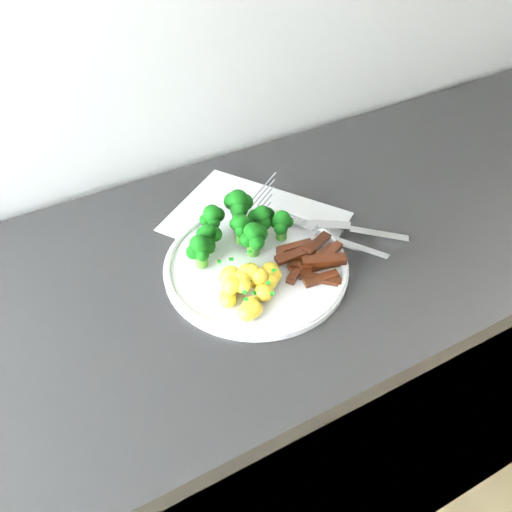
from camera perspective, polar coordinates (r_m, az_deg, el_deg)
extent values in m
cube|color=black|center=(1.31, 0.01, -14.81)|extent=(2.47, 0.62, 0.93)
cube|color=white|center=(1.01, -0.04, 3.63)|extent=(0.35, 0.37, 0.00)
cube|color=slate|center=(1.08, 0.40, 6.83)|extent=(0.12, 0.08, 0.00)
cube|color=slate|center=(1.06, 0.30, 6.10)|extent=(0.12, 0.08, 0.00)
cube|color=slate|center=(1.04, 0.19, 5.34)|extent=(0.11, 0.08, 0.00)
cube|color=slate|center=(1.03, 0.08, 4.56)|extent=(0.11, 0.07, 0.00)
cube|color=slate|center=(1.01, -0.03, 3.75)|extent=(0.10, 0.07, 0.00)
cube|color=slate|center=(0.99, -0.14, 2.92)|extent=(0.10, 0.07, 0.00)
cylinder|color=white|center=(0.91, 0.00, -1.11)|extent=(0.31, 0.31, 0.01)
torus|color=white|center=(0.91, 0.00, -0.81)|extent=(0.31, 0.31, 0.01)
cylinder|color=#2E6318|center=(0.93, -1.63, 2.19)|extent=(0.02, 0.02, 0.03)
sphere|color=black|center=(0.92, -0.94, 3.28)|extent=(0.03, 0.03, 0.03)
sphere|color=black|center=(0.92, -2.19, 3.38)|extent=(0.02, 0.02, 0.02)
sphere|color=black|center=(0.91, -1.58, 2.62)|extent=(0.02, 0.02, 0.02)
sphere|color=black|center=(0.91, -1.67, 3.57)|extent=(0.03, 0.03, 0.03)
cylinder|color=#2E6318|center=(0.96, 0.65, 2.95)|extent=(0.02, 0.02, 0.03)
sphere|color=black|center=(0.95, 1.17, 4.30)|extent=(0.03, 0.03, 0.03)
sphere|color=black|center=(0.95, -0.06, 4.09)|extent=(0.03, 0.03, 0.03)
sphere|color=black|center=(0.93, 0.84, 3.44)|extent=(0.02, 0.02, 0.02)
sphere|color=black|center=(0.94, 0.66, 4.37)|extent=(0.03, 0.03, 0.03)
cylinder|color=#2E6318|center=(0.93, -4.95, 1.15)|extent=(0.02, 0.02, 0.03)
sphere|color=black|center=(0.92, -4.36, 2.28)|extent=(0.03, 0.03, 0.03)
sphere|color=black|center=(0.92, -5.55, 2.37)|extent=(0.02, 0.02, 0.02)
sphere|color=black|center=(0.91, -5.19, 1.58)|extent=(0.02, 0.02, 0.02)
sphere|color=black|center=(0.91, -5.06, 2.48)|extent=(0.03, 0.03, 0.03)
cylinder|color=#2E6318|center=(0.96, -1.87, 4.25)|extent=(0.02, 0.02, 0.03)
sphere|color=black|center=(0.96, -1.17, 5.66)|extent=(0.03, 0.03, 0.03)
sphere|color=black|center=(0.96, -2.51, 5.75)|extent=(0.03, 0.03, 0.03)
sphere|color=black|center=(0.94, -1.78, 4.89)|extent=(0.03, 0.03, 0.03)
sphere|color=black|center=(0.94, -1.92, 5.90)|extent=(0.04, 0.04, 0.04)
cylinder|color=#2E6318|center=(0.95, -4.54, 3.01)|extent=(0.02, 0.02, 0.03)
sphere|color=black|center=(0.94, -4.06, 4.33)|extent=(0.03, 0.03, 0.03)
sphere|color=black|center=(0.94, -4.81, 4.43)|extent=(0.03, 0.03, 0.03)
sphere|color=black|center=(0.93, -5.34, 3.80)|extent=(0.02, 0.02, 0.02)
sphere|color=black|center=(0.92, -4.42, 3.47)|extent=(0.02, 0.02, 0.02)
sphere|color=black|center=(0.93, -4.65, 4.44)|extent=(0.03, 0.03, 0.03)
cylinder|color=#2E6318|center=(0.95, 2.69, 2.50)|extent=(0.02, 0.02, 0.03)
sphere|color=black|center=(0.94, 3.36, 3.58)|extent=(0.02, 0.02, 0.02)
sphere|color=black|center=(0.94, 2.05, 3.56)|extent=(0.02, 0.02, 0.02)
sphere|color=black|center=(0.93, 2.62, 2.98)|extent=(0.02, 0.02, 0.02)
sphere|color=black|center=(0.93, 2.75, 3.87)|extent=(0.03, 0.03, 0.03)
cylinder|color=#2E6318|center=(0.90, -5.75, -0.28)|extent=(0.02, 0.02, 0.03)
sphere|color=black|center=(0.89, -5.18, 1.11)|extent=(0.03, 0.03, 0.03)
sphere|color=black|center=(0.90, -6.09, 1.28)|extent=(0.03, 0.03, 0.03)
sphere|color=black|center=(0.89, -6.57, 0.42)|extent=(0.02, 0.02, 0.02)
sphere|color=black|center=(0.88, -5.66, 0.15)|extent=(0.02, 0.02, 0.02)
sphere|color=black|center=(0.88, -5.89, 1.20)|extent=(0.03, 0.03, 0.03)
cylinder|color=#2E6318|center=(0.92, -0.27, 0.95)|extent=(0.02, 0.02, 0.03)
sphere|color=black|center=(0.91, 0.38, 2.36)|extent=(0.03, 0.03, 0.03)
sphere|color=black|center=(0.91, -0.83, 2.44)|extent=(0.03, 0.03, 0.03)
sphere|color=black|center=(0.90, -1.00, 1.68)|extent=(0.02, 0.02, 0.02)
sphere|color=black|center=(0.89, 0.04, 1.50)|extent=(0.03, 0.03, 0.03)
sphere|color=black|center=(0.90, -0.28, 2.50)|extent=(0.03, 0.03, 0.03)
ellipsoid|color=gold|center=(0.87, -0.12, -2.57)|extent=(0.03, 0.02, 0.02)
ellipsoid|color=gold|center=(0.83, -0.55, -5.08)|extent=(0.03, 0.02, 0.02)
ellipsoid|color=gold|center=(0.87, -2.90, -2.39)|extent=(0.03, 0.03, 0.03)
ellipsoid|color=gold|center=(0.87, -2.69, -2.07)|extent=(0.03, 0.03, 0.03)
ellipsoid|color=gold|center=(0.88, 1.50, -1.49)|extent=(0.03, 0.03, 0.03)
ellipsoid|color=gold|center=(0.88, 1.68, -2.08)|extent=(0.03, 0.03, 0.03)
ellipsoid|color=gold|center=(0.86, 1.28, -2.70)|extent=(0.03, 0.03, 0.03)
ellipsoid|color=gold|center=(0.83, -0.38, -5.61)|extent=(0.03, 0.03, 0.03)
ellipsoid|color=gold|center=(0.84, -2.98, -4.56)|extent=(0.03, 0.03, 0.02)
ellipsoid|color=gold|center=(0.85, 0.81, -3.85)|extent=(0.03, 0.03, 0.03)
ellipsoid|color=gold|center=(0.84, -2.49, -3.05)|extent=(0.03, 0.03, 0.03)
ellipsoid|color=gold|center=(0.85, 0.34, -2.18)|extent=(0.03, 0.03, 0.02)
ellipsoid|color=gold|center=(0.84, -1.38, -3.07)|extent=(0.03, 0.03, 0.02)
ellipsoid|color=gold|center=(0.85, -1.62, -2.46)|extent=(0.03, 0.03, 0.03)
ellipsoid|color=gold|center=(0.85, -1.44, -2.53)|extent=(0.03, 0.03, 0.02)
ellipsoid|color=gold|center=(0.89, -0.57, -1.47)|extent=(0.03, 0.03, 0.02)
ellipsoid|color=gold|center=(0.86, -0.96, -1.77)|extent=(0.03, 0.03, 0.03)
ellipsoid|color=gold|center=(0.88, -0.20, -1.75)|extent=(0.03, 0.03, 0.02)
ellipsoid|color=gold|center=(0.85, -0.51, -1.79)|extent=(0.03, 0.03, 0.03)
ellipsoid|color=gold|center=(0.85, -2.93, -4.14)|extent=(0.03, 0.03, 0.02)
ellipsoid|color=gold|center=(0.84, -2.70, -3.30)|extent=(0.03, 0.03, 0.02)
ellipsoid|color=gold|center=(0.82, -0.90, -5.91)|extent=(0.03, 0.03, 0.03)
ellipsoid|color=gold|center=(0.86, 0.13, -2.00)|extent=(0.03, 0.02, 0.02)
ellipsoid|color=gold|center=(0.87, -2.79, -2.14)|extent=(0.03, 0.03, 0.03)
cube|color=#0F660F|center=(0.85, 1.92, -1.49)|extent=(0.01, 0.01, 0.00)
cube|color=#0F660F|center=(0.82, 1.71, -3.96)|extent=(0.01, 0.01, 0.00)
cube|color=#0F660F|center=(0.86, -1.59, -1.88)|extent=(0.01, 0.01, 0.00)
cube|color=#0F660F|center=(0.81, -1.09, -4.56)|extent=(0.01, 0.01, 0.00)
cube|color=#0F660F|center=(0.88, -3.87, -0.59)|extent=(0.01, 0.01, 0.00)
cube|color=#0F660F|center=(0.86, -0.62, -0.98)|extent=(0.01, 0.01, 0.00)
cube|color=#0F660F|center=(0.82, -0.15, -3.91)|extent=(0.01, 0.01, 0.00)
cube|color=#0F660F|center=(0.85, -0.81, -1.62)|extent=(0.01, 0.01, 0.00)
cube|color=#0F660F|center=(0.83, -1.22, -3.81)|extent=(0.01, 0.01, 0.00)
cube|color=#0F660F|center=(0.87, -2.62, -0.33)|extent=(0.01, 0.01, 0.00)
cube|color=#0F660F|center=(0.83, 1.29, -2.81)|extent=(0.01, 0.01, 0.00)
cube|color=#0F660F|center=(0.85, -0.58, -2.56)|extent=(0.01, 0.01, 0.00)
cube|color=#0F660F|center=(0.85, -1.25, -1.79)|extent=(0.01, 0.01, 0.00)
cube|color=#0F660F|center=(0.88, -0.67, 0.46)|extent=(0.01, 0.01, 0.00)
cube|color=black|center=(0.91, 5.64, -0.93)|extent=(0.06, 0.06, 0.02)
cube|color=black|center=(0.89, 6.77, -2.38)|extent=(0.06, 0.06, 0.01)
cube|color=black|center=(0.89, 6.85, -2.36)|extent=(0.06, 0.03, 0.01)
cube|color=black|center=(0.91, 6.63, -0.97)|extent=(0.07, 0.03, 0.01)
cube|color=black|center=(0.91, 5.52, -0.72)|extent=(0.07, 0.02, 0.02)
cube|color=black|center=(0.89, 4.29, -1.57)|extent=(0.06, 0.05, 0.02)
cube|color=black|center=(0.91, 5.66, -0.73)|extent=(0.07, 0.05, 0.02)
cube|color=black|center=(0.92, 5.24, -0.34)|extent=(0.05, 0.05, 0.01)
cube|color=black|center=(0.90, 3.89, -0.10)|extent=(0.06, 0.04, 0.01)
cube|color=black|center=(0.93, 6.37, 1.24)|extent=(0.07, 0.04, 0.02)
cube|color=black|center=(0.90, 7.14, -0.45)|extent=(0.08, 0.05, 0.01)
cube|color=black|center=(0.91, 6.81, -0.11)|extent=(0.07, 0.04, 0.01)
cube|color=black|center=(0.93, 4.07, 1.00)|extent=(0.06, 0.02, 0.01)
cube|color=black|center=(0.90, 4.11, 0.15)|extent=(0.07, 0.02, 0.01)
cube|color=black|center=(0.91, 7.83, 0.26)|extent=(0.06, 0.03, 0.02)
cube|color=silver|center=(0.95, 9.96, 1.09)|extent=(0.07, 0.13, 0.02)
cube|color=silver|center=(0.97, 5.50, 3.19)|extent=(0.03, 0.03, 0.01)
cylinder|color=silver|center=(0.99, 4.30, 4.08)|extent=(0.02, 0.04, 0.00)
cylinder|color=silver|center=(0.98, 4.14, 3.92)|extent=(0.02, 0.04, 0.00)
cylinder|color=silver|center=(0.98, 3.99, 3.77)|extent=(0.02, 0.04, 0.00)
cylinder|color=silver|center=(0.98, 3.83, 3.61)|extent=(0.02, 0.04, 0.00)
cube|color=silver|center=(0.99, 5.85, 3.40)|extent=(0.12, 0.10, 0.01)
cube|color=silver|center=(1.00, 12.44, 2.13)|extent=(0.10, 0.09, 0.02)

